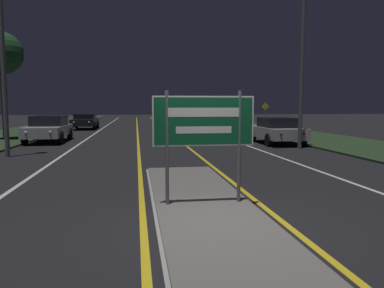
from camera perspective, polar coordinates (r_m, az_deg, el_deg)
ground_plane at (r=6.39m, az=3.47°, el=-12.17°), size 160.00×160.00×0.00m
median_island at (r=7.37m, az=1.75°, el=-9.37°), size 1.98×8.65×0.10m
verge_left at (r=27.29m, az=-26.04°, el=1.17°), size 5.00×100.00×0.08m
verge_right at (r=28.16m, az=14.01°, el=1.71°), size 5.00×100.00×0.08m
centre_line_yellow_left at (r=31.01m, az=-8.33°, el=2.12°), size 0.12×70.00×0.01m
centre_line_yellow_right at (r=31.10m, az=-3.98°, el=2.18°), size 0.12×70.00×0.01m
lane_line_white_left at (r=31.14m, az=-13.90°, el=2.03°), size 0.12×70.00×0.01m
lane_line_white_right at (r=31.49m, az=1.51°, el=2.23°), size 0.12×70.00×0.01m
edge_line_white_left at (r=31.57m, az=-19.33°, el=1.92°), size 0.10×70.00×0.01m
edge_line_white_right at (r=32.14m, az=6.79°, el=2.27°), size 0.10×70.00×0.01m
highway_sign at (r=7.12m, az=1.80°, el=2.80°), size 1.95×0.07×2.16m
streetlight_left_near at (r=16.48m, az=-27.14°, el=17.47°), size 0.50×0.50×8.61m
streetlight_right_near at (r=18.16m, az=16.52°, el=15.40°), size 0.45×0.45×8.38m
car_receding_0 at (r=20.02m, az=12.81°, el=2.11°), size 1.98×4.20×1.37m
car_receding_1 at (r=30.83m, az=4.99°, el=3.56°), size 1.97×4.18×1.43m
car_approaching_0 at (r=22.03m, az=-20.98°, el=2.28°), size 1.98×4.56×1.44m
car_approaching_1 at (r=33.13m, az=-15.99°, el=3.41°), size 2.02×4.31×1.29m
warning_sign at (r=29.13m, az=11.11°, el=4.55°), size 0.60×0.06×2.15m
roadside_palm_left at (r=24.15m, az=-27.07°, el=12.15°), size 2.37×2.37×6.05m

